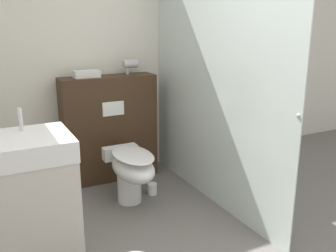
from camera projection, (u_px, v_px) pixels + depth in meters
wall_back at (124, 57)px, 3.99m from camera, size 8.00×0.06×2.50m
partition_panel at (110, 128)px, 3.88m from camera, size 0.96×0.29×1.09m
shower_glass at (211, 86)px, 3.29m from camera, size 0.04×2.11×2.14m
toilet at (131, 170)px, 3.35m from camera, size 0.33×0.67×0.51m
sink_vanity at (33, 213)px, 2.26m from camera, size 0.51×0.48×1.12m
hair_drier at (131, 64)px, 3.84m from camera, size 0.18×0.09×0.15m
folded_towel at (87, 74)px, 3.63m from camera, size 0.25×0.13×0.07m
spare_toilet_roll at (152, 189)px, 3.61m from camera, size 0.09×0.09×0.11m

